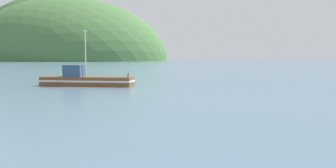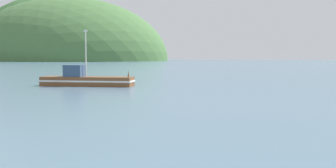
% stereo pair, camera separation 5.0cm
% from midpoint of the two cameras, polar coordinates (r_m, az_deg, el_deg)
% --- Properties ---
extents(hill_mid_right, '(131.31, 105.05, 79.62)m').
position_cam_midpoint_polar(hill_mid_right, '(255.03, -14.68, 3.40)').
color(hill_mid_right, '#47703D').
rests_on(hill_mid_right, ground).
extents(hill_mid_left, '(157.84, 126.28, 83.61)m').
position_cam_midpoint_polar(hill_mid_left, '(302.63, -15.14, 3.50)').
color(hill_mid_left, '#516B38').
rests_on(hill_mid_left, ground).
extents(hill_far_right, '(109.81, 87.84, 85.17)m').
position_cam_midpoint_polar(hill_far_right, '(268.52, -17.01, 3.39)').
color(hill_far_right, '#386633').
rests_on(hill_far_right, ground).
extents(fishing_boat_brown, '(10.30, 3.64, 6.01)m').
position_cam_midpoint_polar(fishing_boat_brown, '(42.37, -12.15, 0.66)').
color(fishing_boat_brown, brown).
rests_on(fishing_boat_brown, ground).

